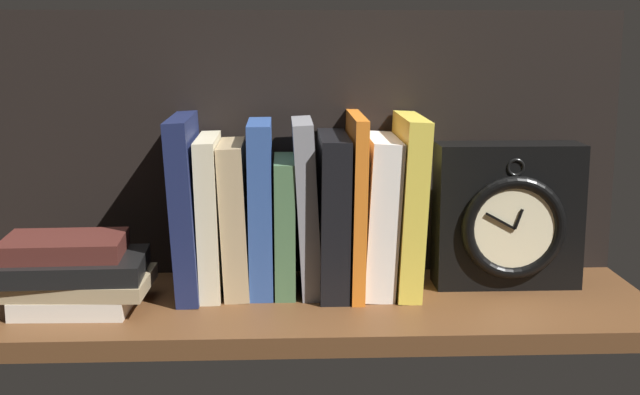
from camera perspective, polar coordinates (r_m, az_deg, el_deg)
The scene contains 14 objects.
ground_plane at distance 113.15cm, azimuth -1.51°, elevation -7.32°, with size 91.77×28.89×2.50cm, color brown.
back_panel at distance 122.28cm, azimuth -1.68°, elevation 3.56°, with size 91.77×1.20×36.97cm, color black.
book_navy_bierce at distance 115.10cm, azimuth -8.75°, elevation -0.48°, with size 2.85×16.91×23.29cm, color #192147.
book_cream_twain at distance 115.08cm, azimuth -7.23°, elevation -1.12°, with size 2.62×14.53×20.62cm, color beige.
book_tan_shortstories at distance 114.95cm, azimuth -5.62°, elevation -1.30°, with size 3.22×13.20×19.85cm, color tan.
book_blue_modern at distance 114.53cm, azimuth -3.92°, elevation -0.62°, with size 3.03×12.56×22.58cm, color #2D4C8E.
book_green_romantic at distance 115.01cm, azimuth -2.35°, elevation -1.79°, with size 2.64×12.60×17.73cm, color #476B44.
book_gray_chess at distance 114.53cm, azimuth -0.89°, elevation -0.56°, with size 2.60×13.05×22.73cm, color gray.
book_black_skeptic at distance 114.88cm, azimuth 0.84°, elevation -1.01°, with size 3.73×16.43×20.79cm, color black.
book_orange_pandolfini at distance 114.83cm, azimuth 2.33°, elevation -0.36°, with size 1.67×16.96×23.41cm, color orange.
book_white_catcher at distance 115.43cm, azimuth 3.87°, elevation -1.06°, with size 3.97×14.92×20.46cm, color silver.
book_yellow_seinlanguage at distance 115.64cm, azimuth 5.75°, elevation -0.38°, with size 3.05×16.07×23.21cm, color gold.
framed_clock at distance 118.88cm, azimuth 12.31°, elevation -1.25°, with size 19.46×7.64×19.46cm.
book_stack_side at distance 112.93cm, azimuth -15.86°, elevation -4.84°, with size 18.31×13.94×8.91cm.
Camera 1 is at (-1.88, -107.39, 34.33)cm, focal length 48.52 mm.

